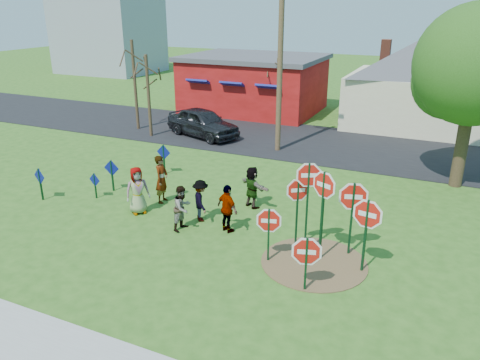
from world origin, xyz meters
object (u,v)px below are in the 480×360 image
Objects in this scene: stop_sign_c at (323,196)px; utility_pole at (280,61)px; leafy_tree at (478,72)px; stop_sign_a at (269,224)px; stop_sign_b at (308,185)px; person_b at (162,179)px; stop_sign_d at (353,202)px; suv at (203,122)px; person_a at (137,190)px.

utility_pole reaches higher than stop_sign_c.
utility_pole is 8.97m from leafy_tree.
stop_sign_a is at bearing -119.42° from leafy_tree.
stop_sign_b is (0.87, 0.94, 1.05)m from stop_sign_a.
utility_pole is (1.76, 8.30, 3.70)m from person_b.
stop_sign_d is 0.34× the size of leafy_tree.
person_b is 0.25× the size of leafy_tree.
leafy_tree is (3.76, 8.46, 2.70)m from stop_sign_c.
leafy_tree is at bearing 44.02° from stop_sign_a.
person_b is at bearing 138.74° from stop_sign_a.
stop_sign_d is (1.27, 0.49, -0.50)m from stop_sign_b.
stop_sign_c is at bearing -50.44° from stop_sign_b.
stop_sign_d is 14.76m from suv.
utility_pole is at bearing 26.95° from person_a.
stop_sign_a is 1.65m from stop_sign_b.
person_a is at bearing 151.14° from stop_sign_b.
stop_sign_c is at bearing 9.85° from stop_sign_a.
person_b is at bearing 28.19° from person_a.
person_b is 0.21× the size of utility_pole.
stop_sign_a is 0.73× the size of stop_sign_d.
suv is 6.25m from utility_pole.
stop_sign_c reaches higher than person_a.
utility_pole reaches higher than stop_sign_a.
suv is at bearing 110.03° from stop_sign_a.
suv is (-8.57, 11.54, -0.38)m from stop_sign_a.
person_a is 0.38× the size of suv.
stop_sign_d is 1.34× the size of person_b.
stop_sign_a is 11.10m from leafy_tree.
stop_sign_b reaches higher than suv.
stop_sign_d is 11.38m from utility_pole.
person_a is at bearing -143.81° from leafy_tree.
utility_pole reaches higher than stop_sign_b.
stop_sign_d is at bearing -5.25° from stop_sign_b.
person_b is 13.09m from leafy_tree.
stop_sign_d is 8.84m from leafy_tree.
stop_sign_b is 1.64× the size of person_b.
suv is at bearing 105.47° from stop_sign_b.
person_a is (-7.06, 0.55, -1.22)m from stop_sign_c.
stop_sign_c is 7.15m from person_b.
stop_sign_d reaches higher than person_b.
person_b reaches higher than stop_sign_a.
utility_pole reaches higher than person_b.
stop_sign_a is 14.38m from suv.
stop_sign_a is at bearing -123.91° from suv.
stop_sign_b is at bearing -65.31° from utility_pole.
suv is (-9.44, 10.60, -1.43)m from stop_sign_b.
stop_sign_b is 11.10m from utility_pole.
utility_pole is (1.99, 9.55, 3.76)m from person_a.
stop_sign_b is 1.03× the size of stop_sign_c.
stop_sign_c is 11.57m from utility_pole.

